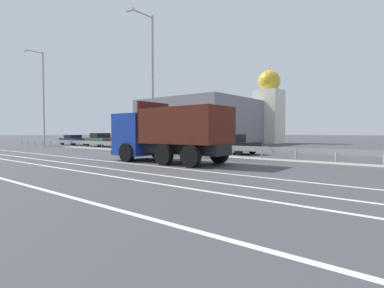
% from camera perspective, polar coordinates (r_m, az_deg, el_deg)
% --- Properties ---
extents(ground_plane, '(320.00, 320.00, 0.00)m').
position_cam_1_polar(ground_plane, '(16.87, 2.03, -3.31)').
color(ground_plane, '#424244').
extents(lane_strip_0, '(66.89, 0.16, 0.01)m').
position_cam_1_polar(lane_strip_0, '(15.08, -8.94, -4.00)').
color(lane_strip_0, silver).
rests_on(lane_strip_0, ground_plane).
extents(lane_strip_1, '(66.89, 0.16, 0.01)m').
position_cam_1_polar(lane_strip_1, '(13.87, -15.04, -4.59)').
color(lane_strip_1, silver).
rests_on(lane_strip_1, ground_plane).
extents(lane_strip_2, '(66.89, 0.16, 0.01)m').
position_cam_1_polar(lane_strip_2, '(13.14, -19.85, -5.03)').
color(lane_strip_2, silver).
rests_on(lane_strip_2, ground_plane).
extents(lane_strip_3, '(66.89, 0.16, 0.01)m').
position_cam_1_polar(lane_strip_3, '(11.98, -31.52, -5.93)').
color(lane_strip_3, silver).
rests_on(lane_strip_3, ground_plane).
extents(median_island, '(36.79, 1.10, 0.18)m').
position_cam_1_polar(median_island, '(18.34, 5.52, -2.59)').
color(median_island, gray).
rests_on(median_island, ground_plane).
extents(median_guardrail, '(66.89, 0.09, 0.78)m').
position_cam_1_polar(median_guardrail, '(19.37, 7.64, -0.92)').
color(median_guardrail, '#9EA0A5').
rests_on(median_guardrail, ground_plane).
extents(dump_truck, '(7.08, 2.92, 3.32)m').
position_cam_1_polar(dump_truck, '(16.93, -6.75, 1.22)').
color(dump_truck, '#19389E').
rests_on(dump_truck, ground_plane).
extents(median_road_sign, '(0.68, 0.16, 2.51)m').
position_cam_1_polar(median_road_sign, '(20.26, -2.06, 1.30)').
color(median_road_sign, white).
rests_on(median_road_sign, ground_plane).
extents(street_lamp_0, '(0.70, 1.99, 10.55)m').
position_cam_1_polar(street_lamp_0, '(37.60, -26.59, 8.30)').
color(street_lamp_0, '#ADADB2').
rests_on(street_lamp_0, ground_plane).
extents(street_lamp_1, '(0.70, 2.23, 10.13)m').
position_cam_1_polar(street_lamp_1, '(22.54, -7.79, 12.26)').
color(street_lamp_1, '#ADADB2').
rests_on(street_lamp_1, ground_plane).
extents(parked_car_0, '(4.01, 1.89, 1.29)m').
position_cam_1_polar(parked_car_0, '(40.95, -21.69, 0.76)').
color(parked_car_0, navy).
rests_on(parked_car_0, ground_plane).
extents(parked_car_1, '(4.16, 2.18, 1.54)m').
position_cam_1_polar(parked_car_1, '(35.88, -17.03, 0.78)').
color(parked_car_1, '#335B33').
rests_on(parked_car_1, ground_plane).
extents(parked_car_2, '(4.81, 2.13, 1.63)m').
position_cam_1_polar(parked_car_2, '(31.21, -12.00, 0.68)').
color(parked_car_2, maroon).
rests_on(parked_car_2, ground_plane).
extents(parked_car_3, '(4.80, 2.09, 1.50)m').
position_cam_1_polar(parked_car_3, '(26.66, -2.37, 0.39)').
color(parked_car_3, black).
rests_on(parked_car_3, ground_plane).
extents(parked_car_4, '(4.13, 2.22, 1.48)m').
position_cam_1_polar(parked_car_4, '(22.90, 7.51, -0.01)').
color(parked_car_4, black).
rests_on(parked_car_4, ground_plane).
extents(background_building_0, '(14.18, 12.52, 6.18)m').
position_cam_1_polar(background_building_0, '(42.97, 1.40, 4.21)').
color(background_building_0, gray).
rests_on(background_building_0, ground_plane).
extents(church_tower, '(3.60, 3.60, 11.64)m').
position_cam_1_polar(church_tower, '(46.09, 14.44, 6.68)').
color(church_tower, silver).
rests_on(church_tower, ground_plane).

